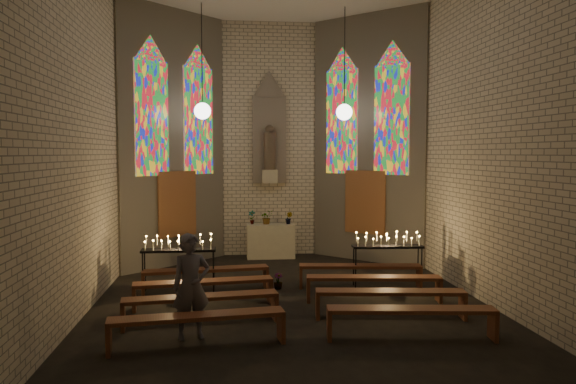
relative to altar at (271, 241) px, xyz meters
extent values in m
plane|color=black|center=(0.00, -5.45, -0.50)|extent=(12.00, 12.00, 0.00)
cube|color=beige|center=(0.00, 0.55, 3.00)|extent=(8.00, 0.02, 7.00)
cube|color=beige|center=(0.00, -11.45, 3.00)|extent=(8.00, 0.02, 7.00)
cube|color=beige|center=(-4.00, -5.45, 3.00)|extent=(0.02, 12.00, 7.00)
cube|color=beige|center=(4.00, -5.45, 3.00)|extent=(0.02, 12.00, 7.00)
cube|color=beige|center=(-2.75, -0.70, 3.00)|extent=(2.72, 2.72, 7.00)
cube|color=beige|center=(2.75, -0.70, 3.00)|extent=(2.72, 2.72, 7.00)
cube|color=#4C3F8C|center=(-3.21, -1.39, 3.50)|extent=(0.78, 0.78, 3.00)
cube|color=#4C3F8C|center=(-2.06, -0.24, 3.50)|extent=(0.78, 0.78, 3.00)
cube|color=#4C3F8C|center=(2.06, -0.24, 3.50)|extent=(0.78, 0.78, 3.00)
cube|color=#4C3F8C|center=(3.21, -1.39, 3.50)|extent=(0.78, 0.78, 3.00)
cube|color=brown|center=(-2.63, -0.82, 1.20)|extent=(0.95, 0.95, 1.80)
cube|color=brown|center=(2.63, -0.82, 1.20)|extent=(0.95, 0.95, 1.80)
cube|color=gray|center=(0.00, 0.47, 3.00)|extent=(1.00, 0.12, 2.60)
cone|color=gray|center=(0.00, 0.47, 4.65)|extent=(1.00, 1.00, 0.80)
cube|color=beige|center=(0.00, 0.33, 1.90)|extent=(0.45, 0.30, 0.40)
cylinder|color=brown|center=(0.00, 0.33, 2.65)|extent=(0.36, 0.36, 1.10)
sphere|color=brown|center=(0.00, 0.33, 3.30)|extent=(0.26, 0.26, 0.26)
sphere|color=white|center=(-1.90, -1.35, 3.70)|extent=(0.44, 0.44, 0.44)
cylinder|color=black|center=(-1.90, -1.35, 5.10)|extent=(0.02, 0.02, 2.80)
sphere|color=white|center=(1.90, -1.35, 3.70)|extent=(0.44, 0.44, 0.44)
cylinder|color=black|center=(1.90, -1.35, 5.10)|extent=(0.02, 0.02, 2.80)
cube|color=beige|center=(0.00, 0.00, 0.00)|extent=(1.40, 0.60, 1.00)
imported|color=#4C723F|center=(-0.55, 0.08, 0.70)|extent=(0.26, 0.22, 0.41)
imported|color=#4C723F|center=(-0.11, 0.02, 0.71)|extent=(0.46, 0.43, 0.41)
imported|color=#4C723F|center=(0.54, -0.04, 0.68)|extent=(0.25, 0.23, 0.37)
imported|color=#4C723F|center=(-0.13, -3.82, -0.32)|extent=(0.24, 0.24, 0.36)
cube|color=black|center=(-2.35, -3.85, 0.44)|extent=(1.64, 0.39, 0.05)
cylinder|color=black|center=(-3.12, -4.00, -0.04)|extent=(0.03, 0.03, 0.92)
cylinder|color=black|center=(-1.59, -4.01, -0.04)|extent=(0.03, 0.03, 0.92)
cylinder|color=black|center=(-3.12, -3.69, -0.04)|extent=(0.03, 0.03, 0.92)
cylinder|color=black|center=(-1.59, -3.70, -0.04)|extent=(0.03, 0.03, 0.92)
cube|color=black|center=(2.41, -3.85, 0.44)|extent=(1.65, 0.49, 0.05)
cylinder|color=black|center=(1.64, -3.95, -0.04)|extent=(0.03, 0.03, 0.92)
cylinder|color=black|center=(3.17, -4.05, -0.04)|extent=(0.03, 0.03, 0.92)
cylinder|color=black|center=(1.66, -3.65, -0.04)|extent=(0.03, 0.03, 0.92)
cylinder|color=black|center=(3.19, -3.75, -0.04)|extent=(0.03, 0.03, 0.92)
cube|color=brown|center=(-1.75, -3.91, 0.00)|extent=(2.81, 0.72, 0.07)
cube|color=brown|center=(-3.10, -4.08, -0.25)|extent=(0.11, 0.40, 0.50)
cube|color=brown|center=(-0.40, -3.75, -0.25)|extent=(0.11, 0.40, 0.50)
cube|color=brown|center=(1.75, -3.91, 0.00)|extent=(2.81, 0.72, 0.07)
cube|color=brown|center=(0.40, -3.75, -0.25)|extent=(0.11, 0.40, 0.50)
cube|color=brown|center=(3.10, -4.08, -0.25)|extent=(0.11, 0.40, 0.50)
cube|color=brown|center=(-1.75, -5.11, 0.00)|extent=(2.81, 0.72, 0.07)
cube|color=brown|center=(-3.10, -5.28, -0.25)|extent=(0.11, 0.40, 0.50)
cube|color=brown|center=(-0.40, -4.95, -0.25)|extent=(0.11, 0.40, 0.50)
cube|color=brown|center=(1.75, -5.11, 0.00)|extent=(2.81, 0.72, 0.07)
cube|color=brown|center=(0.40, -4.95, -0.25)|extent=(0.11, 0.40, 0.50)
cube|color=brown|center=(3.10, -5.28, -0.25)|extent=(0.11, 0.40, 0.50)
cube|color=brown|center=(-1.75, -6.31, 0.00)|extent=(2.81, 0.72, 0.07)
cube|color=brown|center=(-3.10, -6.48, -0.25)|extent=(0.11, 0.40, 0.50)
cube|color=brown|center=(-0.40, -6.15, -0.25)|extent=(0.11, 0.40, 0.50)
cube|color=brown|center=(1.75, -6.31, 0.00)|extent=(2.81, 0.72, 0.07)
cube|color=brown|center=(0.40, -6.15, -0.25)|extent=(0.11, 0.40, 0.50)
cube|color=brown|center=(3.10, -6.48, -0.25)|extent=(0.11, 0.40, 0.50)
cube|color=brown|center=(-1.75, -7.51, 0.00)|extent=(2.81, 0.72, 0.07)
cube|color=brown|center=(-3.10, -7.68, -0.25)|extent=(0.11, 0.40, 0.50)
cube|color=brown|center=(-0.40, -7.35, -0.25)|extent=(0.11, 0.40, 0.50)
cube|color=brown|center=(1.75, -7.51, 0.00)|extent=(2.81, 0.72, 0.07)
cube|color=brown|center=(0.40, -7.35, -0.25)|extent=(0.11, 0.40, 0.50)
cube|color=brown|center=(3.10, -7.68, -0.25)|extent=(0.11, 0.40, 0.50)
imported|color=#575560|center=(-1.88, -7.04, 0.38)|extent=(0.74, 0.60, 1.76)
camera|label=1|loc=(-1.27, -16.38, 2.60)|focal=35.00mm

